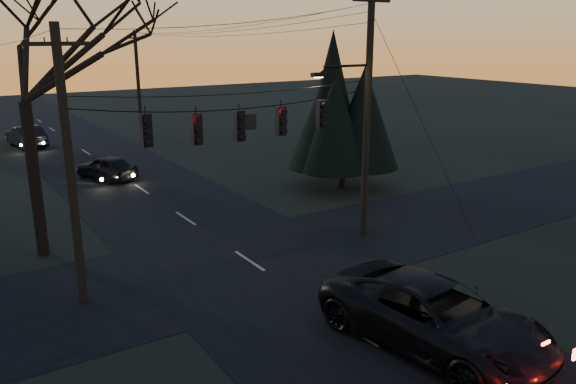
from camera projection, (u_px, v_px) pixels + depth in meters
main_road at (155, 198)px, 28.97m from camera, size 8.00×120.00×0.02m
cross_road at (250, 261)px, 20.90m from camera, size 60.00×7.00×0.02m
utility_pole_right at (363, 234)px, 23.79m from camera, size 5.00×0.30×10.00m
utility_pole_left at (84, 301)px, 17.75m from camera, size 1.80×0.30×8.50m
utility_pole_far_r at (142, 137)px, 46.39m from camera, size 1.80×0.30×8.50m
span_signal_assembly at (241, 123)px, 19.38m from camera, size 11.50×0.44×1.66m
bare_tree_left at (16, 34)px, 19.36m from camera, size 9.15×9.15×11.69m
evergreen_right at (343, 108)px, 29.85m from camera, size 4.55×4.55×7.56m
suv_near at (434, 316)px, 14.99m from camera, size 3.87×6.82×1.79m
sedan_oncoming_a at (107, 168)px, 32.57m from camera, size 3.03×4.46×1.41m
sedan_oncoming_b at (26, 137)px, 41.92m from camera, size 2.35×5.04×1.60m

